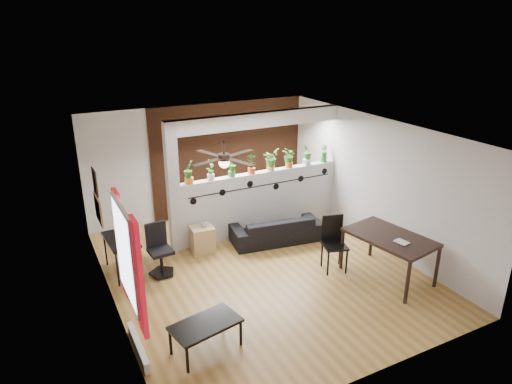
# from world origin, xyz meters

# --- Properties ---
(room_shell) EXTENTS (6.30, 7.10, 2.90)m
(room_shell) POSITION_xyz_m (0.00, 0.00, 1.30)
(room_shell) COLOR olive
(room_shell) RESTS_ON ground
(partition_wall) EXTENTS (3.60, 0.18, 1.35)m
(partition_wall) POSITION_xyz_m (0.80, 1.50, 0.68)
(partition_wall) COLOR #BCBCC1
(partition_wall) RESTS_ON ground
(ceiling_header) EXTENTS (3.60, 0.18, 0.30)m
(ceiling_header) POSITION_xyz_m (0.80, 1.50, 2.45)
(ceiling_header) COLOR silver
(ceiling_header) RESTS_ON room_shell
(pier_column) EXTENTS (0.22, 0.20, 2.60)m
(pier_column) POSITION_xyz_m (-1.11, 1.50, 1.30)
(pier_column) COLOR #BCBCC1
(pier_column) RESTS_ON ground
(brick_panel) EXTENTS (3.90, 0.05, 2.60)m
(brick_panel) POSITION_xyz_m (0.80, 2.97, 1.30)
(brick_panel) COLOR #AE5932
(brick_panel) RESTS_ON ground
(vine_decal) EXTENTS (3.31, 0.01, 0.30)m
(vine_decal) POSITION_xyz_m (0.80, 1.40, 1.08)
(vine_decal) COLOR black
(vine_decal) RESTS_ON partition_wall
(window_assembly) EXTENTS (0.09, 1.30, 1.55)m
(window_assembly) POSITION_xyz_m (-2.56, -1.20, 1.51)
(window_assembly) COLOR white
(window_assembly) RESTS_ON room_shell
(baseboard_heater) EXTENTS (0.08, 1.00, 0.18)m
(baseboard_heater) POSITION_xyz_m (-2.54, -1.20, 0.09)
(baseboard_heater) COLOR silver
(baseboard_heater) RESTS_ON ground
(corkboard) EXTENTS (0.03, 0.60, 0.45)m
(corkboard) POSITION_xyz_m (-2.58, 0.95, 1.35)
(corkboard) COLOR brown
(corkboard) RESTS_ON room_shell
(framed_art) EXTENTS (0.03, 0.34, 0.44)m
(framed_art) POSITION_xyz_m (-2.58, 0.90, 1.85)
(framed_art) COLOR #8C7259
(framed_art) RESTS_ON room_shell
(ceiling_fan) EXTENTS (1.19, 1.19, 0.43)m
(ceiling_fan) POSITION_xyz_m (-0.80, -0.30, 2.31)
(ceiling_fan) COLOR black
(ceiling_fan) RESTS_ON room_shell
(potted_plant_0) EXTENTS (0.31, 0.30, 0.47)m
(potted_plant_0) POSITION_xyz_m (-0.78, 1.50, 1.60)
(potted_plant_0) COLOR orange
(potted_plant_0) RESTS_ON partition_wall
(potted_plant_1) EXTENTS (0.27, 0.25, 0.42)m
(potted_plant_1) POSITION_xyz_m (-0.33, 1.50, 1.57)
(potted_plant_1) COLOR silver
(potted_plant_1) RESTS_ON partition_wall
(potted_plant_2) EXTENTS (0.24, 0.20, 0.41)m
(potted_plant_2) POSITION_xyz_m (0.12, 1.50, 1.57)
(potted_plant_2) COLOR #2E8133
(potted_plant_2) RESTS_ON partition_wall
(potted_plant_3) EXTENTS (0.28, 0.27, 0.43)m
(potted_plant_3) POSITION_xyz_m (0.57, 1.50, 1.58)
(potted_plant_3) COLOR #CC4320
(potted_plant_3) RESTS_ON partition_wall
(potted_plant_4) EXTENTS (0.32, 0.30, 0.47)m
(potted_plant_4) POSITION_xyz_m (1.03, 1.50, 1.60)
(potted_plant_4) COLOR gold
(potted_plant_4) RESTS_ON partition_wall
(potted_plant_5) EXTENTS (0.23, 0.26, 0.44)m
(potted_plant_5) POSITION_xyz_m (1.48, 1.50, 1.58)
(potted_plant_5) COLOR orange
(potted_plant_5) RESTS_ON partition_wall
(potted_plant_6) EXTENTS (0.29, 0.25, 0.47)m
(potted_plant_6) POSITION_xyz_m (1.93, 1.50, 1.60)
(potted_plant_6) COLOR silver
(potted_plant_6) RESTS_ON partition_wall
(potted_plant_7) EXTENTS (0.15, 0.19, 0.38)m
(potted_plant_7) POSITION_xyz_m (2.38, 1.50, 1.55)
(potted_plant_7) COLOR #2F802E
(potted_plant_7) RESTS_ON partition_wall
(sofa) EXTENTS (1.86, 0.95, 0.52)m
(sofa) POSITION_xyz_m (0.85, 0.92, 0.26)
(sofa) COLOR black
(sofa) RESTS_ON ground
(cube_shelf) EXTENTS (0.47, 0.43, 0.54)m
(cube_shelf) POSITION_xyz_m (-0.69, 1.16, 0.27)
(cube_shelf) COLOR tan
(cube_shelf) RESTS_ON ground
(cup) EXTENTS (0.16, 0.16, 0.10)m
(cup) POSITION_xyz_m (-0.64, 1.16, 0.58)
(cup) COLOR gray
(cup) RESTS_ON cube_shelf
(computer_desk) EXTENTS (0.54, 0.96, 0.68)m
(computer_desk) POSITION_xyz_m (-2.25, 1.08, 0.61)
(computer_desk) COLOR black
(computer_desk) RESTS_ON ground
(monitor) EXTENTS (0.36, 0.07, 0.20)m
(monitor) POSITION_xyz_m (-2.25, 1.23, 0.78)
(monitor) COLOR black
(monitor) RESTS_ON computer_desk
(office_chair) EXTENTS (0.49, 0.49, 0.95)m
(office_chair) POSITION_xyz_m (-1.66, 0.73, 0.42)
(office_chair) COLOR black
(office_chair) RESTS_ON ground
(dining_table) EXTENTS (1.15, 1.62, 0.81)m
(dining_table) POSITION_xyz_m (1.89, -1.24, 0.73)
(dining_table) COLOR black
(dining_table) RESTS_ON ground
(book) EXTENTS (0.21, 0.26, 0.02)m
(book) POSITION_xyz_m (1.79, -1.54, 0.83)
(book) COLOR gray
(book) RESTS_ON dining_table
(folding_chair) EXTENTS (0.51, 0.51, 1.02)m
(folding_chair) POSITION_xyz_m (1.23, -0.51, 0.60)
(folding_chair) COLOR black
(folding_chair) RESTS_ON ground
(coffee_table) EXTENTS (1.03, 0.70, 0.44)m
(coffee_table) POSITION_xyz_m (-1.68, -1.57, 0.39)
(coffee_table) COLOR black
(coffee_table) RESTS_ON ground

